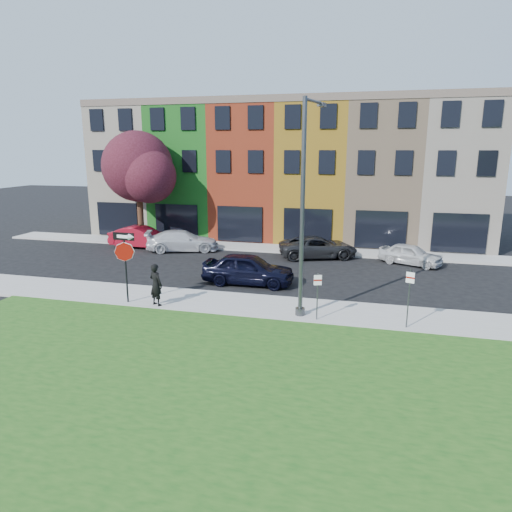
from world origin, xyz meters
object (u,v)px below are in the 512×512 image
(man, at_px, (156,285))
(sedan_near, at_px, (248,269))
(stop_sign, at_px, (125,253))
(street_lamp, at_px, (304,210))

(man, height_order, sedan_near, man)
(stop_sign, distance_m, man, 1.98)
(man, relative_size, sedan_near, 0.40)
(stop_sign, bearing_deg, street_lamp, 6.67)
(stop_sign, relative_size, street_lamp, 0.37)
(man, bearing_deg, stop_sign, 20.26)
(stop_sign, distance_m, sedan_near, 6.51)
(stop_sign, xyz_separation_m, man, (1.46, -0.05, -1.34))
(man, distance_m, street_lamp, 7.30)
(sedan_near, bearing_deg, street_lamp, -139.72)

